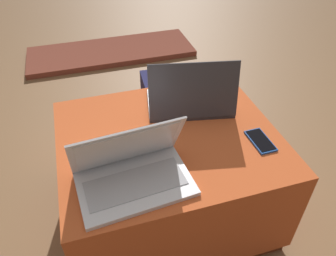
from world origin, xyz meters
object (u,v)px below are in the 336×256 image
(cell_phone, at_px, (260,141))
(backpack, at_px, (172,110))
(laptop_far, at_px, (190,99))
(laptop_near, at_px, (132,171))

(cell_phone, xyz_separation_m, backpack, (-0.16, 0.62, -0.26))
(laptop_far, bearing_deg, laptop_near, 57.24)
(backpack, bearing_deg, laptop_near, 66.30)
(laptop_near, distance_m, cell_phone, 0.52)
(laptop_near, height_order, backpack, laptop_near)
(laptop_far, bearing_deg, cell_phone, 134.92)
(laptop_far, distance_m, cell_phone, 0.34)
(laptop_near, relative_size, backpack, 0.75)
(laptop_near, bearing_deg, cell_phone, 1.15)
(cell_phone, relative_size, backpack, 0.27)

